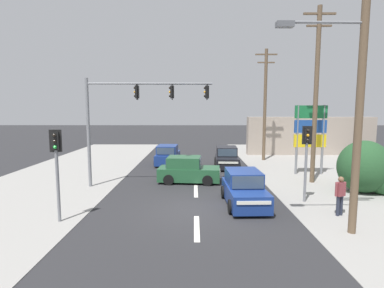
% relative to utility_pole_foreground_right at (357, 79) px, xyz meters
% --- Properties ---
extents(ground_plane, '(140.00, 140.00, 0.00)m').
position_rel_utility_pole_foreground_right_xyz_m(ground_plane, '(-5.28, 2.44, -5.29)').
color(ground_plane, '#28282B').
extents(lane_dash_near, '(0.20, 2.40, 0.01)m').
position_rel_utility_pole_foreground_right_xyz_m(lane_dash_near, '(-5.28, 0.44, -5.29)').
color(lane_dash_near, silver).
rests_on(lane_dash_near, ground).
extents(lane_dash_mid, '(0.20, 2.40, 0.01)m').
position_rel_utility_pole_foreground_right_xyz_m(lane_dash_mid, '(-5.28, 5.44, -5.29)').
color(lane_dash_mid, silver).
rests_on(lane_dash_mid, ground).
extents(lane_dash_far, '(0.20, 2.40, 0.01)m').
position_rel_utility_pole_foreground_right_xyz_m(lane_dash_far, '(-5.28, 10.44, -5.29)').
color(lane_dash_far, silver).
rests_on(lane_dash_far, ground).
extents(kerb_right_verge, '(10.00, 44.00, 0.02)m').
position_rel_utility_pole_foreground_right_xyz_m(kerb_right_verge, '(3.72, 4.44, -5.28)').
color(kerb_right_verge, gray).
rests_on(kerb_right_verge, ground).
extents(kerb_left_verge, '(8.00, 40.00, 0.02)m').
position_rel_utility_pole_foreground_right_xyz_m(kerb_left_verge, '(-13.78, 6.44, -5.28)').
color(kerb_left_verge, gray).
rests_on(kerb_left_verge, ground).
extents(utility_pole_foreground_right, '(3.78, 0.34, 9.85)m').
position_rel_utility_pole_foreground_right_xyz_m(utility_pole_foreground_right, '(0.00, 0.00, 0.00)').
color(utility_pole_foreground_right, brown).
rests_on(utility_pole_foreground_right, ground).
extents(utility_pole_midground_right, '(1.80, 0.26, 10.06)m').
position_rel_utility_pole_foreground_right_xyz_m(utility_pole_midground_right, '(1.61, 7.33, -0.02)').
color(utility_pole_midground_right, brown).
rests_on(utility_pole_midground_right, ground).
extents(utility_pole_background_right, '(1.80, 0.26, 9.25)m').
position_rel_utility_pole_foreground_right_xyz_m(utility_pole_background_right, '(0.55, 15.19, -0.43)').
color(utility_pole_background_right, brown).
rests_on(utility_pole_background_right, ground).
extents(traffic_signal_mast, '(6.89, 0.54, 6.00)m').
position_rel_utility_pole_foreground_right_xyz_m(traffic_signal_mast, '(-8.82, 6.37, -0.94)').
color(traffic_signal_mast, slate).
rests_on(traffic_signal_mast, ground).
extents(pedestal_signal_right_kerb, '(0.44, 0.30, 3.56)m').
position_rel_utility_pole_foreground_right_xyz_m(pedestal_signal_right_kerb, '(-0.22, 3.56, -2.87)').
color(pedestal_signal_right_kerb, slate).
rests_on(pedestal_signal_right_kerb, ground).
extents(pedestal_signal_left_kerb, '(0.44, 0.30, 3.56)m').
position_rel_utility_pole_foreground_right_xyz_m(pedestal_signal_left_kerb, '(-10.56, 0.99, -2.87)').
color(pedestal_signal_left_kerb, slate).
rests_on(pedestal_signal_left_kerb, ground).
extents(shopping_plaza_sign, '(2.10, 0.16, 4.60)m').
position_rel_utility_pole_foreground_right_xyz_m(shopping_plaza_sign, '(2.27, 9.61, -2.31)').
color(shopping_plaza_sign, slate).
rests_on(shopping_plaza_sign, ground).
extents(roadside_bush, '(2.78, 2.38, 2.73)m').
position_rel_utility_pole_foreground_right_xyz_m(roadside_bush, '(3.54, 5.15, -4.01)').
color(roadside_bush, '#234C28').
rests_on(roadside_bush, ground).
extents(shopfront_wall_far, '(12.00, 1.00, 3.60)m').
position_rel_utility_pole_foreground_right_xyz_m(shopfront_wall_far, '(5.72, 18.44, -3.49)').
color(shopfront_wall_far, '#A39384').
rests_on(shopfront_wall_far, ground).
extents(hatchback_crossing_left, '(3.74, 1.98, 1.53)m').
position_rel_utility_pole_foreground_right_xyz_m(hatchback_crossing_left, '(-5.76, 7.41, -4.59)').
color(hatchback_crossing_left, '#235633').
rests_on(hatchback_crossing_left, ground).
extents(hatchback_receding_far, '(1.88, 3.69, 1.53)m').
position_rel_utility_pole_foreground_right_xyz_m(hatchback_receding_far, '(-3.11, 3.18, -4.59)').
color(hatchback_receding_far, navy).
rests_on(hatchback_receding_far, ground).
extents(hatchback_oncoming_near, '(1.92, 3.71, 1.53)m').
position_rel_utility_pole_foreground_right_xyz_m(hatchback_oncoming_near, '(-2.94, 12.05, -4.59)').
color(hatchback_oncoming_near, black).
rests_on(hatchback_oncoming_near, ground).
extents(hatchback_kerbside_parked, '(1.92, 3.71, 1.53)m').
position_rel_utility_pole_foreground_right_xyz_m(hatchback_kerbside_parked, '(-7.45, 13.25, -4.59)').
color(hatchback_kerbside_parked, navy).
rests_on(hatchback_kerbside_parked, ground).
extents(pedestrian_at_kerb, '(0.52, 0.35, 1.63)m').
position_rel_utility_pole_foreground_right_xyz_m(pedestrian_at_kerb, '(0.52, 1.72, -4.36)').
color(pedestrian_at_kerb, '#232838').
rests_on(pedestrian_at_kerb, ground).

